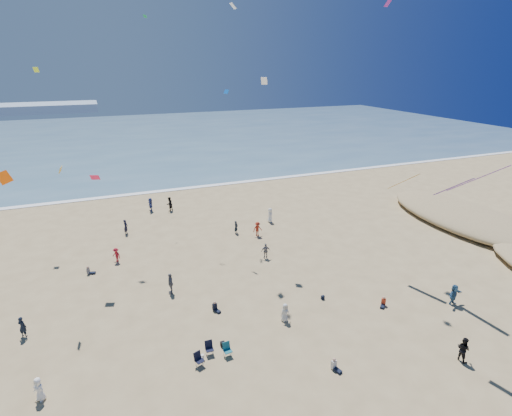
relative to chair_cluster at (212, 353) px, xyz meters
name	(u,v)px	position (x,y,z in m)	size (l,w,h in m)	color
ocean	(126,138)	(1.88, 88.83, -0.47)	(220.00, 100.00, 0.06)	#476B84
surf_line	(154,192)	(1.88, 38.83, -0.46)	(220.00, 1.20, 0.08)	white
standing_flyers	(228,257)	(5.09, 12.22, 0.37)	(33.42, 41.42, 1.92)	#305C85
seated_group	(261,325)	(4.20, 1.74, -0.08)	(23.35, 25.46, 0.84)	silver
chair_cluster	(212,353)	(0.00, 0.00, 0.00)	(2.72, 1.50, 1.00)	black
white_tote	(201,357)	(-0.73, 0.20, -0.30)	(0.35, 0.20, 0.40)	silver
black_backpack	(223,344)	(1.00, 0.98, -0.31)	(0.30, 0.22, 0.38)	black
navy_bag	(323,297)	(10.60, 3.50, -0.33)	(0.28, 0.18, 0.34)	black
kites_aloft	(322,99)	(11.88, 7.54, 15.43)	(40.18, 37.88, 26.84)	#E01949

